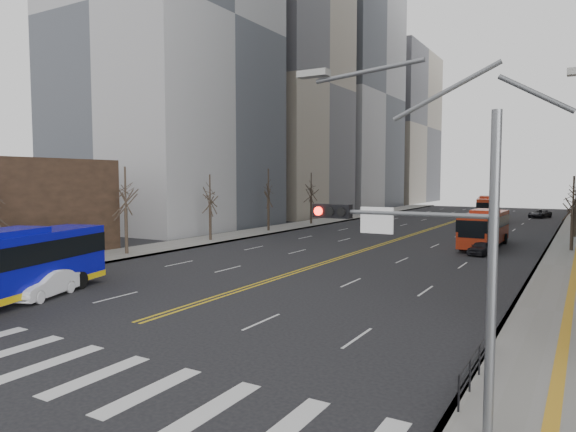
# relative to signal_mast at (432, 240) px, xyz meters

# --- Properties ---
(ground) EXTENTS (220.00, 220.00, 0.00)m
(ground) POSITION_rel_signal_mast_xyz_m (-13.77, -2.00, -4.86)
(ground) COLOR black
(sidewalk_left) EXTENTS (5.00, 130.00, 0.15)m
(sidewalk_left) POSITION_rel_signal_mast_xyz_m (-30.27, 43.00, -4.78)
(sidewalk_left) COLOR gray
(sidewalk_left) RESTS_ON ground
(crosswalk) EXTENTS (26.70, 4.00, 0.01)m
(crosswalk) POSITION_rel_signal_mast_xyz_m (-13.77, -2.00, -4.85)
(crosswalk) COLOR silver
(crosswalk) RESTS_ON ground
(centerline) EXTENTS (0.55, 100.00, 0.01)m
(centerline) POSITION_rel_signal_mast_xyz_m (-13.77, 53.00, -4.85)
(centerline) COLOR gold
(centerline) RESTS_ON ground
(office_towers) EXTENTS (83.00, 134.00, 58.00)m
(office_towers) POSITION_rel_signal_mast_xyz_m (-13.64, 66.51, 19.07)
(office_towers) COLOR #9A9A9D
(office_towers) RESTS_ON ground
(signal_mast) EXTENTS (5.37, 0.37, 9.39)m
(signal_mast) POSITION_rel_signal_mast_xyz_m (0.00, 0.00, 0.00)
(signal_mast) COLOR slate
(signal_mast) RESTS_ON ground
(pedestrian_railing) EXTENTS (0.06, 6.06, 1.02)m
(pedestrian_railing) POSITION_rel_signal_mast_xyz_m (0.53, 4.00, -4.03)
(pedestrian_railing) COLOR black
(pedestrian_railing) RESTS_ON sidewalk_right
(street_trees) EXTENTS (35.20, 47.20, 7.60)m
(street_trees) POSITION_rel_signal_mast_xyz_m (-20.94, 32.55, 0.02)
(street_trees) COLOR #31261E
(street_trees) RESTS_ON ground
(blue_bus) EXTENTS (6.24, 13.47, 3.81)m
(blue_bus) POSITION_rel_signal_mast_xyz_m (-22.10, 2.00, -2.86)
(blue_bus) COLOR #0B0CA8
(blue_bus) RESTS_ON ground
(red_bus_near) EXTENTS (3.03, 11.15, 3.52)m
(red_bus_near) POSITION_rel_signal_mast_xyz_m (-4.89, 37.48, -2.90)
(red_bus_near) COLOR #B82E13
(red_bus_near) RESTS_ON ground
(red_bus_far) EXTENTS (4.58, 12.47, 3.84)m
(red_bus_far) POSITION_rel_signal_mast_xyz_m (-9.32, 66.66, -2.73)
(red_bus_far) COLOR #B82E13
(red_bus_far) RESTS_ON ground
(car_white) EXTENTS (2.89, 4.63, 1.44)m
(car_white) POSITION_rel_signal_mast_xyz_m (-21.72, 4.00, -4.14)
(car_white) COLOR white
(car_white) RESTS_ON ground
(car_dark_mid) EXTENTS (2.16, 3.86, 1.24)m
(car_dark_mid) POSITION_rel_signal_mast_xyz_m (-4.19, 32.21, -4.24)
(car_dark_mid) COLOR black
(car_dark_mid) RESTS_ON ground
(car_silver) EXTENTS (3.82, 5.24, 1.41)m
(car_silver) POSITION_rel_signal_mast_xyz_m (-22.50, 55.54, -4.15)
(car_silver) COLOR #ADADB3
(car_silver) RESTS_ON ground
(car_dark_far) EXTENTS (3.62, 5.31, 1.35)m
(car_dark_far) POSITION_rel_signal_mast_xyz_m (-3.35, 79.31, -4.18)
(car_dark_far) COLOR black
(car_dark_far) RESTS_ON ground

